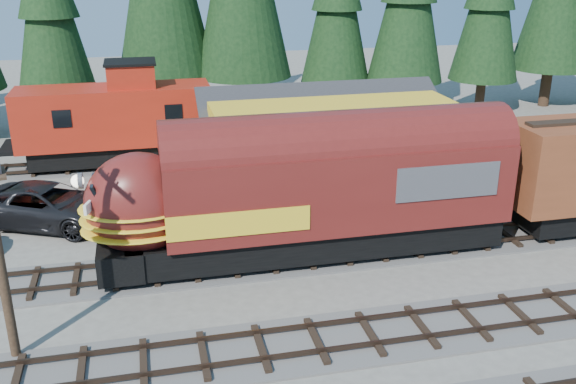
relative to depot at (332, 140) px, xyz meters
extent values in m
plane|color=#6B665B|center=(0.00, -10.50, -2.96)|extent=(120.00, 120.00, 0.00)
cube|color=#38281E|center=(10.00, -5.78, -2.71)|extent=(68.00, 0.08, 0.16)
cube|color=#4C4947|center=(-10.00, 7.50, -2.92)|extent=(32.00, 3.20, 0.08)
cube|color=#38281E|center=(-10.00, 6.78, -2.71)|extent=(32.00, 0.08, 0.16)
cube|color=#38281E|center=(-10.00, 8.22, -2.71)|extent=(32.00, 0.08, 0.16)
cube|color=yellow|center=(0.00, 0.00, -1.26)|extent=(12.00, 6.00, 3.40)
cube|color=gold|center=(0.00, 0.00, 1.16)|extent=(11.88, 3.30, 1.44)
cube|color=white|center=(-6.04, -1.00, -0.76)|extent=(0.06, 2.40, 0.60)
cone|color=black|center=(-14.29, 14.57, 5.49)|extent=(5.16, 5.16, 11.75)
cone|color=black|center=(5.17, 16.57, 5.39)|extent=(5.10, 5.10, 11.61)
cone|color=black|center=(16.33, 14.89, 5.40)|extent=(5.10, 5.10, 11.63)
cube|color=black|center=(-2.56, -6.50, -2.05)|extent=(15.04, 2.69, 1.16)
cube|color=maroon|center=(-1.71, -6.50, 0.11)|extent=(13.72, 3.17, 3.17)
ellipsoid|color=maroon|center=(-9.42, -6.50, 0.01)|extent=(4.01, 3.10, 3.90)
cube|color=#38383A|center=(2.19, -6.50, 0.48)|extent=(4.22, 3.23, 1.37)
sphere|color=white|center=(-11.50, -6.50, 1.06)|extent=(0.46, 0.46, 0.46)
cube|color=black|center=(-10.60, 7.50, -2.10)|extent=(9.66, 2.49, 1.07)
cube|color=#A72111|center=(-10.60, 7.50, 0.05)|extent=(10.73, 3.11, 3.22)
cube|color=#A72111|center=(-9.52, 7.50, 2.30)|extent=(2.57, 2.36, 1.29)
imported|color=black|center=(-13.52, -0.64, -2.01)|extent=(7.56, 5.77, 1.91)
camera|label=1|loc=(-8.99, -29.25, 8.83)|focal=40.00mm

